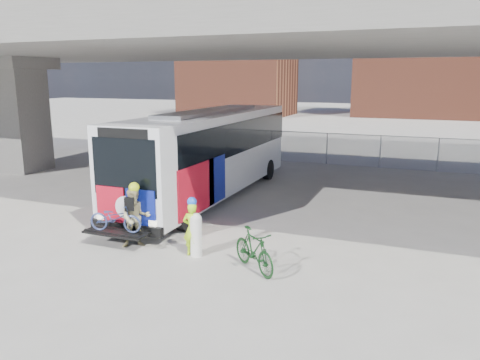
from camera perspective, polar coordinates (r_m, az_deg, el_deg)
The scene contains 9 objects.
ground at distance 17.01m, azimuth -1.10°, elevation -4.61°, with size 160.00×160.00×0.00m, color #9E9991.
bus at distance 19.62m, azimuth -3.62°, elevation 3.97°, with size 2.67×12.96×3.69m.
overpass at distance 20.07m, azimuth 3.48°, elevation 16.86°, with size 40.00×16.00×7.95m.
chainlink_fence at distance 27.94m, azimuth 8.57°, elevation 4.94°, with size 30.00×0.06×30.00m.
brick_buildings at distance 63.40m, azimuth 17.67°, elevation 12.21°, with size 54.00×22.00×12.00m.
bollard at distance 13.32m, azimuth -5.38°, elevation -6.47°, with size 0.33×0.33×1.27m.
cyclist_hivis at distance 13.32m, azimuth -5.81°, elevation -5.81°, with size 0.62×0.45×1.72m.
cyclist_tan at distance 14.23m, azimuth -12.63°, elevation -4.39°, with size 1.11×1.06×1.98m.
bike_parked at distance 12.33m, azimuth 1.70°, elevation -8.55°, with size 0.53×1.88×1.13m, color #123816.
Camera 1 is at (6.37, -14.97, 4.96)m, focal length 35.00 mm.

